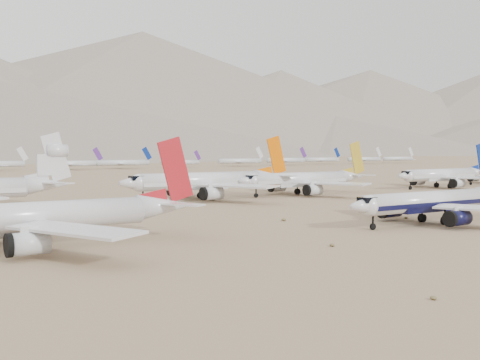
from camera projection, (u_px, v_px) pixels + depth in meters
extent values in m
plane|color=#81664B|center=(438.00, 218.00, 127.58)|extent=(7000.00, 7000.00, 0.00)
cylinder|color=silver|center=(429.00, 201.00, 117.80)|extent=(33.06, 3.91, 3.91)
cube|color=black|center=(429.00, 204.00, 117.82)|extent=(32.40, 3.97, 0.88)
sphere|color=silver|center=(369.00, 206.00, 108.58)|extent=(3.91, 3.91, 3.91)
cube|color=black|center=(367.00, 200.00, 108.20)|extent=(2.74, 2.54, 0.98)
cylinder|color=black|center=(459.00, 218.00, 110.17)|extent=(4.59, 2.81, 2.81)
cube|color=silver|center=(392.00, 200.00, 128.86)|extent=(12.77, 20.12, 0.61)
cube|color=silver|center=(480.00, 191.00, 133.20)|extent=(5.25, 6.86, 0.23)
cylinder|color=black|center=(391.00, 210.00, 123.63)|extent=(4.59, 2.81, 2.81)
cylinder|color=black|center=(373.00, 227.00, 109.33)|extent=(1.17, 0.49, 1.17)
cylinder|color=black|center=(445.00, 221.00, 116.49)|extent=(1.64, 0.98, 1.64)
cylinder|color=black|center=(422.00, 218.00, 121.02)|extent=(1.64, 0.98, 1.64)
cylinder|color=silver|center=(27.00, 217.00, 87.63)|extent=(35.37, 4.24, 4.24)
cone|color=silver|center=(162.00, 206.00, 99.80)|extent=(8.84, 4.24, 4.24)
cube|color=silver|center=(74.00, 230.00, 78.88)|extent=(13.66, 21.53, 0.66)
cube|color=silver|center=(183.00, 204.00, 97.35)|extent=(5.61, 7.34, 0.25)
cylinder|color=silver|center=(30.00, 244.00, 79.44)|extent=(4.91, 3.05, 3.05)
cube|color=silver|center=(25.00, 213.00, 99.49)|extent=(13.66, 21.53, 0.66)
cube|color=silver|center=(161.00, 201.00, 104.11)|extent=(5.61, 7.34, 0.25)
cylinder|color=silver|center=(0.00, 229.00, 93.89)|extent=(4.91, 3.05, 3.05)
cube|color=#AA161E|center=(175.00, 169.00, 100.85)|extent=(6.70, 0.34, 11.04)
cylinder|color=black|center=(44.00, 245.00, 86.20)|extent=(1.78, 1.06, 1.78)
cylinder|color=black|center=(33.00, 240.00, 91.12)|extent=(1.78, 1.06, 1.78)
cylinder|color=silver|center=(441.00, 175.00, 225.13)|extent=(36.11, 4.38, 4.38)
cube|color=silver|center=(441.00, 176.00, 225.16)|extent=(35.39, 4.44, 0.98)
sphere|color=silver|center=(408.00, 176.00, 215.07)|extent=(4.38, 4.38, 4.38)
cube|color=black|center=(407.00, 172.00, 214.64)|extent=(3.06, 2.85, 1.09)
cone|color=silver|center=(477.00, 172.00, 237.56)|extent=(9.03, 4.38, 4.38)
cube|color=silver|center=(475.00, 178.00, 216.19)|extent=(13.95, 21.98, 0.68)
cylinder|color=silver|center=(458.00, 183.00, 216.76)|extent=(5.02, 3.15, 3.15)
cube|color=silver|center=(418.00, 175.00, 237.27)|extent=(13.95, 21.98, 0.68)
cube|color=silver|center=(471.00, 171.00, 241.97)|extent=(5.73, 7.49, 0.26)
cylinder|color=silver|center=(418.00, 181.00, 231.56)|extent=(5.02, 3.15, 3.15)
cylinder|color=black|center=(410.00, 188.00, 215.90)|extent=(1.31, 0.55, 1.31)
cylinder|color=black|center=(450.00, 186.00, 223.65)|extent=(1.84, 1.09, 1.84)
cylinder|color=black|center=(436.00, 185.00, 228.73)|extent=(1.84, 1.09, 1.84)
cylinder|color=silver|center=(300.00, 179.00, 190.13)|extent=(36.32, 4.41, 4.41)
cube|color=silver|center=(300.00, 181.00, 190.16)|extent=(35.59, 4.48, 0.99)
sphere|color=silver|center=(253.00, 181.00, 180.00)|extent=(4.41, 4.41, 4.41)
cube|color=black|center=(251.00, 177.00, 179.57)|extent=(3.09, 2.87, 1.10)
cone|color=silver|center=(351.00, 176.00, 202.63)|extent=(9.08, 4.41, 4.41)
cube|color=silver|center=(334.00, 183.00, 181.13)|extent=(14.03, 22.10, 0.68)
cube|color=silver|center=(364.00, 175.00, 200.11)|extent=(5.77, 7.54, 0.26)
cylinder|color=silver|center=(314.00, 190.00, 181.70)|extent=(5.04, 3.18, 3.18)
cube|color=silver|center=(282.00, 180.00, 202.33)|extent=(14.03, 22.10, 0.68)
cube|color=silver|center=(346.00, 174.00, 207.06)|extent=(5.77, 7.54, 0.26)
cylinder|color=silver|center=(278.00, 187.00, 196.59)|extent=(5.04, 3.18, 3.18)
cube|color=gold|center=(357.00, 158.00, 203.70)|extent=(6.88, 0.35, 11.34)
cylinder|color=black|center=(256.00, 195.00, 180.85)|extent=(1.32, 0.55, 1.32)
cylinder|color=black|center=(310.00, 193.00, 188.63)|extent=(1.85, 1.10, 1.85)
cylinder|color=black|center=(297.00, 192.00, 193.75)|extent=(1.85, 1.10, 1.85)
cylinder|color=silver|center=(202.00, 181.00, 173.36)|extent=(39.39, 4.81, 4.81)
cube|color=silver|center=(202.00, 183.00, 173.39)|extent=(38.60, 4.89, 1.08)
sphere|color=silver|center=(139.00, 183.00, 162.37)|extent=(4.81, 4.81, 4.81)
cube|color=black|center=(136.00, 178.00, 161.90)|extent=(3.37, 3.13, 1.20)
cone|color=silver|center=(269.00, 177.00, 186.91)|extent=(9.85, 4.81, 4.81)
cube|color=silver|center=(237.00, 186.00, 163.58)|extent=(15.21, 23.97, 0.74)
cube|color=silver|center=(283.00, 176.00, 184.18)|extent=(6.25, 8.18, 0.29)
cylinder|color=silver|center=(213.00, 193.00, 164.21)|extent=(5.47, 3.47, 3.47)
cube|color=silver|center=(188.00, 181.00, 186.61)|extent=(15.21, 23.97, 0.74)
cube|color=silver|center=(266.00, 175.00, 191.72)|extent=(6.25, 8.18, 0.29)
cylinder|color=silver|center=(179.00, 189.00, 180.38)|extent=(5.47, 3.47, 3.47)
cube|color=#E56000|center=(276.00, 155.00, 188.08)|extent=(7.47, 0.39, 12.30)
cylinder|color=black|center=(143.00, 200.00, 163.29)|extent=(1.44, 0.60, 1.44)
cylinder|color=black|center=(213.00, 197.00, 171.72)|extent=(2.02, 1.20, 2.02)
cylinder|color=black|center=(201.00, 195.00, 177.30)|extent=(2.02, 1.20, 2.02)
cone|color=silver|center=(45.00, 185.00, 148.02)|extent=(9.98, 4.78, 4.78)
cube|color=silver|center=(59.00, 183.00, 145.26)|extent=(6.34, 8.28, 0.29)
cube|color=silver|center=(48.00, 181.00, 152.88)|extent=(6.34, 8.28, 0.29)
cube|color=silver|center=(56.00, 157.00, 149.21)|extent=(7.56, 0.38, 12.46)
cylinder|color=silver|center=(57.00, 151.00, 149.28)|extent=(4.99, 3.10, 3.10)
sphere|color=silver|center=(470.00, 174.00, 243.92)|extent=(3.86, 3.86, 3.86)
cube|color=black|center=(469.00, 171.00, 243.54)|extent=(2.70, 2.51, 0.97)
cube|color=silver|center=(473.00, 174.00, 263.57)|extent=(12.35, 19.46, 0.60)
cylinder|color=silver|center=(474.00, 178.00, 258.51)|extent=(4.44, 2.78, 2.78)
cylinder|color=black|center=(471.00, 183.00, 244.66)|extent=(1.16, 0.48, 1.16)
cube|color=silver|center=(22.00, 154.00, 411.44)|extent=(8.12, 0.40, 10.23)
cylinder|color=silver|center=(72.00, 163.00, 420.32)|extent=(39.63, 3.92, 3.92)
cube|color=#50257C|center=(98.00, 154.00, 430.38)|extent=(7.89, 0.39, 9.94)
cube|color=silver|center=(77.00, 165.00, 411.85)|extent=(10.44, 18.24, 0.39)
cube|color=silver|center=(68.00, 164.00, 428.85)|extent=(10.44, 18.24, 0.39)
cylinder|color=silver|center=(123.00, 163.00, 440.09)|extent=(40.54, 4.01, 4.01)
cube|color=navy|center=(147.00, 153.00, 450.37)|extent=(8.07, 0.40, 10.17)
cube|color=silver|center=(129.00, 164.00, 431.43)|extent=(10.68, 18.66, 0.40)
cube|color=silver|center=(118.00, 163.00, 448.81)|extent=(10.68, 18.66, 0.40)
cylinder|color=silver|center=(180.00, 162.00, 470.56)|extent=(32.82, 3.24, 3.24)
cube|color=#50257C|center=(197.00, 155.00, 478.88)|extent=(6.54, 0.32, 8.23)
cube|color=silver|center=(186.00, 163.00, 463.54)|extent=(8.65, 15.11, 0.32)
cube|color=silver|center=(175.00, 163.00, 477.62)|extent=(8.65, 15.11, 0.32)
cylinder|color=silver|center=(240.00, 161.00, 499.35)|extent=(41.59, 4.11, 4.11)
cube|color=silver|center=(259.00, 153.00, 509.90)|extent=(8.28, 0.41, 10.43)
cube|color=silver|center=(248.00, 162.00, 490.46)|extent=(10.96, 19.15, 0.41)
cube|color=silver|center=(233.00, 161.00, 508.30)|extent=(10.96, 19.15, 0.41)
cylinder|color=silver|center=(286.00, 160.00, 533.16)|extent=(41.45, 4.10, 4.10)
cube|color=#50257C|center=(303.00, 152.00, 543.68)|extent=(8.26, 0.41, 10.40)
cube|color=silver|center=(294.00, 161.00, 524.30)|extent=(10.92, 19.08, 0.41)
cube|color=silver|center=(279.00, 161.00, 542.08)|extent=(10.92, 19.08, 0.41)
cylinder|color=silver|center=(322.00, 160.00, 568.01)|extent=(39.91, 3.94, 3.94)
cube|color=navy|center=(337.00, 152.00, 578.13)|extent=(7.95, 0.39, 10.01)
cube|color=silver|center=(330.00, 160.00, 559.48)|extent=(10.51, 18.37, 0.39)
cube|color=silver|center=(315.00, 160.00, 576.59)|extent=(10.51, 18.37, 0.39)
cylinder|color=silver|center=(364.00, 159.00, 587.51)|extent=(41.80, 4.13, 4.13)
cube|color=silver|center=(379.00, 152.00, 598.11)|extent=(8.33, 0.41, 10.49)
cube|color=silver|center=(373.00, 160.00, 578.58)|extent=(11.01, 19.24, 0.41)
cube|color=silver|center=(356.00, 160.00, 596.50)|extent=(11.01, 19.24, 0.41)
cylinder|color=silver|center=(398.00, 159.00, 616.09)|extent=(41.81, 4.13, 4.13)
cube|color=silver|center=(411.00, 152.00, 626.70)|extent=(8.33, 0.41, 10.49)
cube|color=silver|center=(406.00, 159.00, 607.16)|extent=(11.01, 19.24, 0.41)
cube|color=silver|center=(390.00, 159.00, 625.09)|extent=(11.01, 19.24, 0.41)
cone|color=slate|center=(143.00, 93.00, 1883.17)|extent=(2356.00, 2356.00, 380.00)
cone|color=slate|center=(281.00, 112.00, 2114.65)|extent=(1682.00, 1682.00, 290.00)
cone|color=slate|center=(370.00, 111.00, 2571.94)|extent=(2380.00, 2380.00, 350.00)
cone|color=slate|center=(0.00, 119.00, 1118.82)|extent=(1260.00, 1260.00, 140.00)
cone|color=slate|center=(337.00, 135.00, 1593.88)|extent=(900.00, 900.00, 100.00)
ellipsoid|color=brown|center=(433.00, 298.00, 58.72)|extent=(0.70, 0.70, 0.39)
ellipsoid|color=brown|center=(332.00, 245.00, 90.63)|extent=(0.84, 0.84, 0.46)
ellipsoid|color=brown|center=(284.00, 220.00, 122.54)|extent=(0.98, 0.98, 0.54)
ellipsoid|color=brown|center=(435.00, 198.00, 174.41)|extent=(0.98, 0.98, 0.54)
ellipsoid|color=brown|center=(406.00, 218.00, 126.66)|extent=(0.71, 0.71, 0.39)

